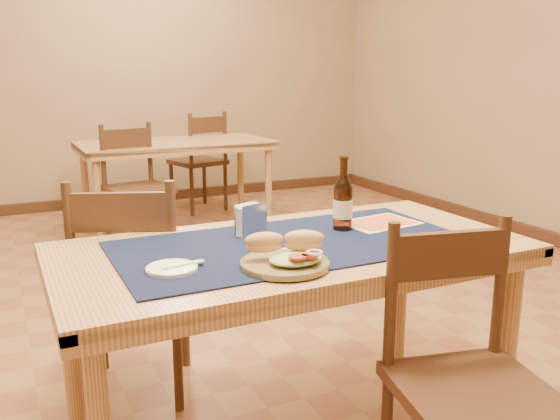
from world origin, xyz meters
name	(u,v)px	position (x,y,z in m)	size (l,w,h in m)	color
room	(210,55)	(0.00, 0.00, 1.40)	(6.04, 7.04, 2.84)	olive
main_table	(293,267)	(0.00, -0.80, 0.67)	(1.60, 0.80, 0.75)	tan
placemat	(293,243)	(0.00, -0.80, 0.75)	(1.20, 0.60, 0.01)	#0F1837
baseboard	(218,339)	(0.00, 0.00, 0.05)	(6.00, 7.00, 0.10)	#3F2316
back_table	(176,151)	(0.49, 2.34, 0.67)	(1.60, 0.81, 0.75)	tan
chair_main_far	(132,284)	(-0.44, -0.24, 0.49)	(0.56, 0.56, 0.94)	#3F2316
chair_main_near	(467,379)	(0.26, -1.39, 0.47)	(0.50, 0.50, 0.91)	#3F2316
chair_back_near	(136,185)	(0.04, 1.88, 0.49)	(0.50, 0.50, 0.94)	#3F2316
chair_back_far	(200,160)	(0.87, 2.87, 0.50)	(0.53, 0.53, 0.96)	#3F2316
sandwich_plate	(287,257)	(-0.13, -1.02, 0.78)	(0.27, 0.27, 0.10)	olive
side_plate	(172,268)	(-0.45, -0.90, 0.76)	(0.15, 0.15, 0.01)	white
fork	(187,264)	(-0.41, -0.90, 0.77)	(0.14, 0.04, 0.00)	#9DE87F
beer_bottle	(343,203)	(0.25, -0.72, 0.86)	(0.07, 0.07, 0.27)	#43200C
napkin_holder	(251,220)	(-0.09, -0.64, 0.81)	(0.14, 0.09, 0.11)	silver
menu_card	(380,223)	(0.42, -0.71, 0.76)	(0.30, 0.24, 0.01)	#F4E4B9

